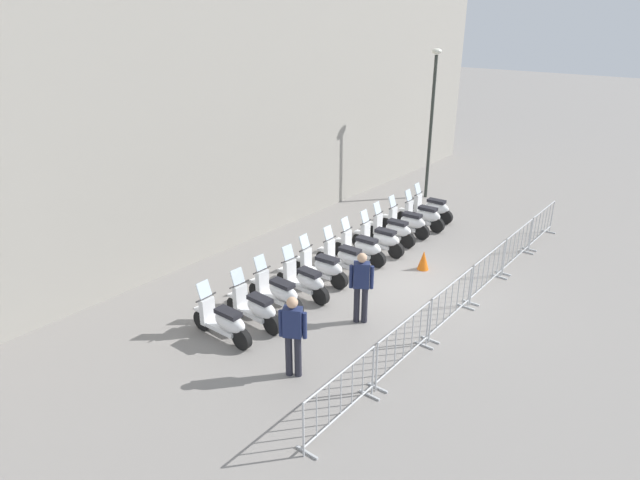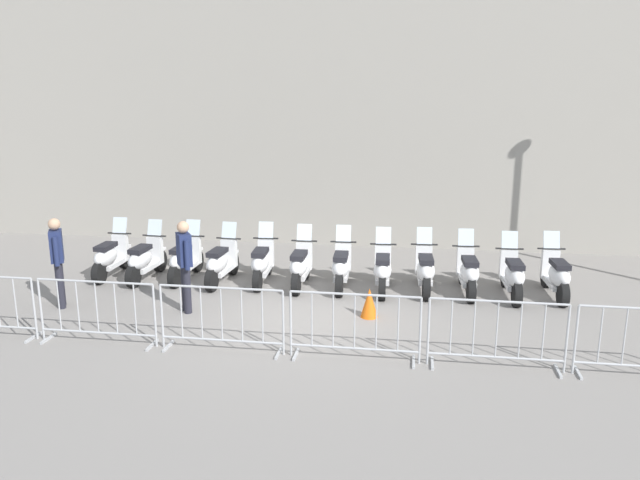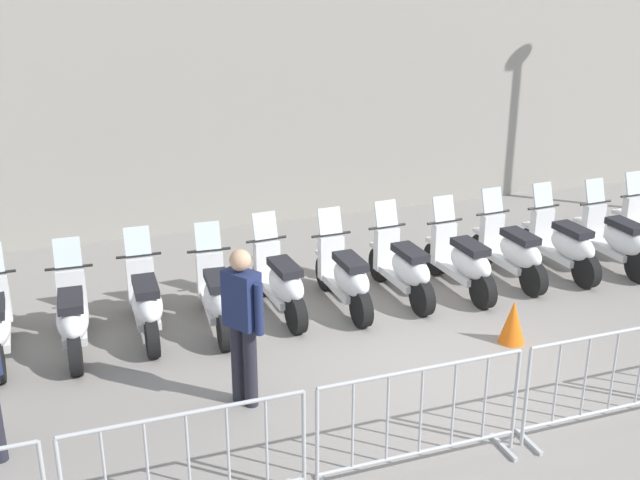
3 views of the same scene
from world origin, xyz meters
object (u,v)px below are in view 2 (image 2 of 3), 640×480
at_px(motorcycle_6, 341,267).
at_px(barrier_segment_2, 222,320).
at_px(motorcycle_11, 556,276).
at_px(officer_near_row_end, 57,257).
at_px(motorcycle_2, 184,260).
at_px(motorcycle_9, 468,273).
at_px(officer_mid_plaza, 185,261).
at_px(motorcycle_4, 262,263).
at_px(motorcycle_7, 383,270).
at_px(motorcycle_8, 425,271).
at_px(motorcycle_1, 145,260).
at_px(traffic_cone, 369,303).
at_px(barrier_segment_4, 496,335).
at_px(barrier_segment_1, 97,313).
at_px(motorcycle_3, 221,263).
at_px(motorcycle_0, 110,257).
at_px(barrier_segment_3, 354,327).
at_px(motorcycle_10, 513,276).
at_px(motorcycle_5, 300,266).

bearing_deg(motorcycle_6, barrier_segment_2, -110.59).
xyz_separation_m(motorcycle_11, officer_near_row_end, (-9.36, -2.42, 0.53)).
height_order(motorcycle_2, officer_near_row_end, officer_near_row_end).
xyz_separation_m(motorcycle_9, officer_mid_plaza, (-5.19, -2.07, 0.53)).
relative_size(motorcycle_4, officer_mid_plaza, 1.00).
distance_m(motorcycle_7, motorcycle_8, 0.87).
height_order(motorcycle_1, traffic_cone, motorcycle_1).
relative_size(motorcycle_2, barrier_segment_4, 0.86).
bearing_deg(officer_mid_plaza, barrier_segment_1, -115.78).
height_order(motorcycle_4, traffic_cone, motorcycle_4).
distance_m(motorcycle_7, barrier_segment_4, 3.87).
relative_size(motorcycle_3, motorcycle_11, 1.00).
relative_size(motorcycle_8, motorcycle_9, 1.00).
bearing_deg(officer_mid_plaza, motorcycle_3, 89.08).
xyz_separation_m(motorcycle_2, motorcycle_3, (0.86, -0.08, 0.00)).
height_order(motorcycle_3, motorcycle_9, same).
distance_m(barrier_segment_4, traffic_cone, 2.76).
bearing_deg(barrier_segment_2, officer_mid_plaza, 128.84).
distance_m(motorcycle_6, motorcycle_7, 0.86).
relative_size(motorcycle_9, barrier_segment_4, 0.86).
bearing_deg(motorcycle_3, motorcycle_6, 3.89).
relative_size(motorcycle_0, motorcycle_4, 1.00).
bearing_deg(barrier_segment_3, barrier_segment_4, 2.52).
relative_size(motorcycle_4, motorcycle_9, 1.00).
bearing_deg(motorcycle_1, motorcycle_10, 2.46).
bearing_deg(officer_near_row_end, barrier_segment_3, -12.32).
bearing_deg(officer_mid_plaza, motorcycle_1, 134.96).
bearing_deg(barrier_segment_4, barrier_segment_2, -177.48).
bearing_deg(barrier_segment_2, motorcycle_9, 43.21).
bearing_deg(motorcycle_3, traffic_cone, -22.55).
bearing_deg(officer_mid_plaza, barrier_segment_2, -51.16).
relative_size(motorcycle_6, barrier_segment_4, 0.86).
bearing_deg(motorcycle_10, motorcycle_6, -178.66).
height_order(motorcycle_2, motorcycle_5, same).
bearing_deg(barrier_segment_4, barrier_segment_3, -177.48).
bearing_deg(motorcycle_8, motorcycle_6, -176.29).
bearing_deg(officer_near_row_end, motorcycle_7, 19.76).
bearing_deg(motorcycle_7, motorcycle_10, 2.65).
bearing_deg(officer_near_row_end, barrier_segment_4, -8.48).
bearing_deg(motorcycle_11, motorcycle_4, -177.59).
bearing_deg(motorcycle_4, motorcycle_7, -0.81).
bearing_deg(traffic_cone, motorcycle_8, 60.78).
bearing_deg(motorcycle_5, officer_near_row_end, -153.55).
relative_size(motorcycle_11, officer_near_row_end, 1.00).
bearing_deg(barrier_segment_1, motorcycle_9, 32.07).
distance_m(motorcycle_2, barrier_segment_4, 7.10).
xyz_separation_m(motorcycle_7, officer_near_row_end, (-5.93, -2.13, 0.53)).
relative_size(motorcycle_3, barrier_segment_4, 0.86).
bearing_deg(motorcycle_1, motorcycle_7, 2.36).
distance_m(barrier_segment_3, traffic_cone, 1.89).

